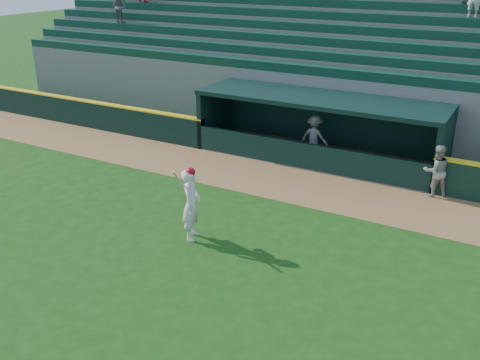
# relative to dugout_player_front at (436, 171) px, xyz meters

# --- Properties ---
(ground) EXTENTS (120.00, 120.00, 0.00)m
(ground) POSITION_rel_dugout_player_front_xyz_m (-4.65, -6.30, -0.87)
(ground) COLOR #184110
(ground) RESTS_ON ground
(warning_track) EXTENTS (40.00, 3.00, 0.01)m
(warning_track) POSITION_rel_dugout_player_front_xyz_m (-4.65, -1.40, -0.87)
(warning_track) COLOR olive
(warning_track) RESTS_ON ground
(field_wall_left) EXTENTS (15.50, 0.30, 1.20)m
(field_wall_left) POSITION_rel_dugout_player_front_xyz_m (-16.90, 0.25, -0.27)
(field_wall_left) COLOR black
(field_wall_left) RESTS_ON ground
(wall_stripe_left) EXTENTS (15.50, 0.32, 0.06)m
(wall_stripe_left) POSITION_rel_dugout_player_front_xyz_m (-16.90, 0.25, 0.36)
(wall_stripe_left) COLOR yellow
(wall_stripe_left) RESTS_ON field_wall_left
(dugout_player_front) EXTENTS (1.07, 1.01, 1.75)m
(dugout_player_front) POSITION_rel_dugout_player_front_xyz_m (0.00, 0.00, 0.00)
(dugout_player_front) COLOR gray
(dugout_player_front) RESTS_ON ground
(dugout_player_inside) EXTENTS (1.13, 0.70, 1.69)m
(dugout_player_inside) POSITION_rel_dugout_player_front_xyz_m (-4.83, 1.51, -0.03)
(dugout_player_inside) COLOR #9D9D98
(dugout_player_inside) RESTS_ON ground
(dugout) EXTENTS (9.40, 2.80, 2.46)m
(dugout) POSITION_rel_dugout_player_front_xyz_m (-4.65, 1.70, 0.49)
(dugout) COLOR slate
(dugout) RESTS_ON ground
(stands) EXTENTS (34.50, 6.25, 7.54)m
(stands) POSITION_rel_dugout_player_front_xyz_m (-4.65, 6.28, 1.53)
(stands) COLOR slate
(stands) RESTS_ON ground
(batter_at_plate) EXTENTS (0.68, 0.90, 2.11)m
(batter_at_plate) POSITION_rel_dugout_player_front_xyz_m (-5.28, -6.27, 0.17)
(batter_at_plate) COLOR white
(batter_at_plate) RESTS_ON ground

